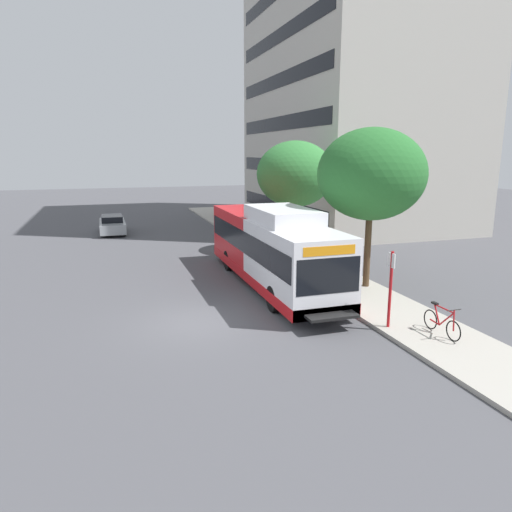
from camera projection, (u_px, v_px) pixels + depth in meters
The scene contains 9 objects.
ground_plane at pixel (170, 270), 24.16m from camera, with size 120.00×120.00×0.00m, color #4C4C51.
sidewalk_curb at pixel (311, 267), 24.38m from camera, with size 3.00×56.00×0.14m, color #A8A399.
transit_bus at pixel (271, 248), 21.08m from camera, with size 2.58×12.25×3.65m.
bus_stop_sign_pole at pixel (391, 284), 15.57m from camera, with size 0.10×0.36×2.60m.
bicycle_parked at pixel (442, 322), 15.10m from camera, with size 0.52×1.76×1.02m.
street_tree_near_stop at pixel (371, 175), 19.72m from camera, with size 4.54×4.54×6.79m.
street_tree_mid_block at pixel (295, 174), 27.37m from camera, with size 4.49×4.49×6.44m.
parked_car_far_lane at pixel (112, 224), 34.92m from camera, with size 1.80×4.50×1.33m.
apartment_tower_backdrop at pixel (355, 19), 37.32m from camera, with size 12.59×19.81×32.51m.
Camera 1 is at (-2.96, -15.67, 5.90)m, focal length 33.05 mm.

